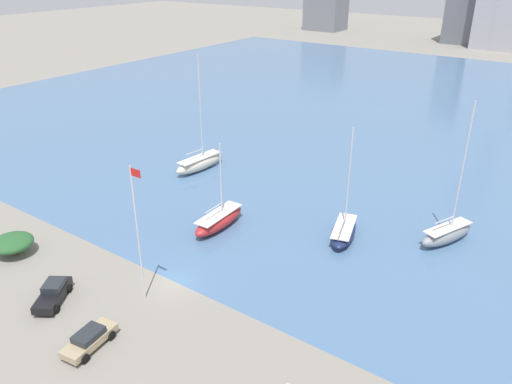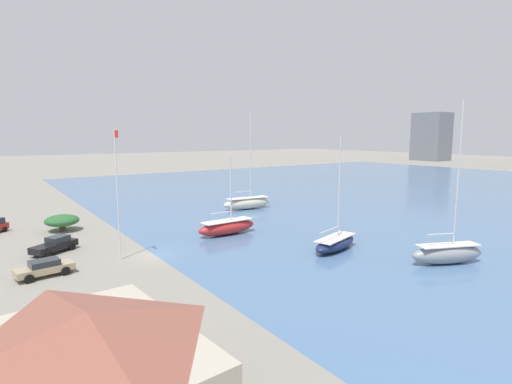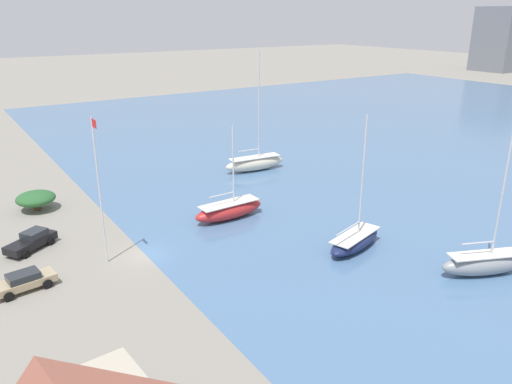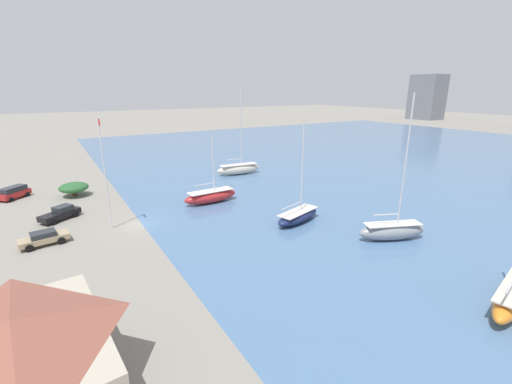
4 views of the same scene
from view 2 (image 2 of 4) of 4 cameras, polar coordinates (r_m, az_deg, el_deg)
The scene contains 11 objects.
ground_plane at distance 44.40m, azimuth -14.26°, elevation -8.74°, with size 500.00×500.00×0.00m, color gray.
harbor_water at distance 94.45m, azimuth 29.60°, elevation -0.68°, with size 180.00×140.00×0.00m.
boat_shed at distance 19.71m, azimuth -22.61°, elevation -22.81°, with size 11.18×8.88×5.47m.
flag_pole at distance 42.39m, azimuth -19.18°, elevation 0.16°, with size 1.24×0.14×13.29m.
yard_shrub at distance 59.26m, azimuth -25.98°, elevation -3.70°, with size 4.32×4.32×2.18m.
sailboat_cream at distance 69.14m, azimuth -1.23°, elevation -1.52°, with size 3.09×9.26×16.76m.
sailboat_navy at distance 45.67m, azimuth 11.27°, elevation -7.08°, with size 4.57×8.03×12.76m.
sailboat_red at distance 51.70m, azimuth -4.14°, elevation -4.98°, with size 2.77×8.40×10.23m.
sailboat_gray at distance 44.40m, azimuth 25.70°, elevation -7.81°, with size 4.88×7.92×15.97m.
parked_sedan_tan at distance 41.34m, azimuth -27.96°, elevation -9.53°, with size 2.62×5.01×1.54m.
parked_pickup_black at distance 48.93m, azimuth -26.78°, elevation -6.75°, with size 4.28×5.17×1.74m.
Camera 2 is at (39.96, -14.64, 12.66)m, focal length 28.00 mm.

